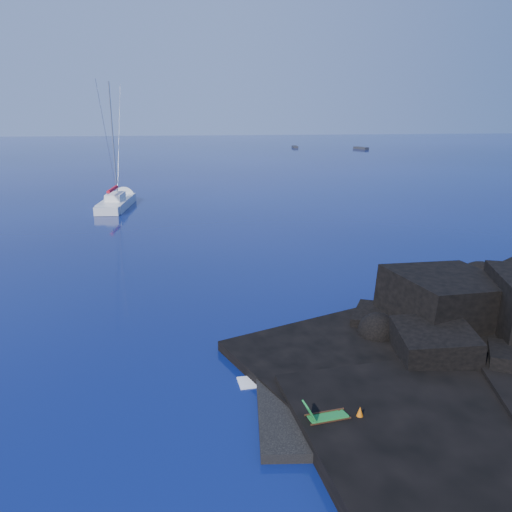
# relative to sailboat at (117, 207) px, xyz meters

# --- Properties ---
(ground) EXTENTS (400.00, 400.00, 0.00)m
(ground) POSITION_rel_sailboat_xyz_m (9.94, -41.52, 0.00)
(ground) COLOR #030C33
(ground) RESTS_ON ground
(beach) EXTENTS (9.08, 6.86, 0.70)m
(beach) POSITION_rel_sailboat_xyz_m (14.44, -41.02, 0.00)
(beach) COLOR black
(beach) RESTS_ON ground
(surf_foam) EXTENTS (10.00, 8.00, 0.06)m
(surf_foam) POSITION_rel_sailboat_xyz_m (14.94, -36.52, 0.00)
(surf_foam) COLOR white
(surf_foam) RESTS_ON ground
(sailboat) EXTENTS (3.82, 12.94, 13.36)m
(sailboat) POSITION_rel_sailboat_xyz_m (0.00, 0.00, 0.00)
(sailboat) COLOR silver
(sailboat) RESTS_ON ground
(deck_chair) EXTENTS (1.56, 0.86, 1.02)m
(deck_chair) POSITION_rel_sailboat_xyz_m (12.32, -42.35, 0.86)
(deck_chair) COLOR #1B7A2F
(deck_chair) RESTS_ON beach
(towel) EXTENTS (1.82, 1.56, 0.04)m
(towel) POSITION_rel_sailboat_xyz_m (14.95, -42.27, 0.37)
(towel) COLOR white
(towel) RESTS_ON beach
(sunbather) EXTENTS (1.55, 1.21, 0.23)m
(sunbather) POSITION_rel_sailboat_xyz_m (14.95, -42.27, 0.51)
(sunbather) COLOR tan
(sunbather) RESTS_ON towel
(marker_cone) EXTENTS (0.54, 0.54, 0.62)m
(marker_cone) POSITION_rel_sailboat_xyz_m (13.40, -42.40, 0.66)
(marker_cone) COLOR #D25F0B
(marker_cone) RESTS_ON beach
(distant_boat_a) EXTENTS (1.57, 4.31, 0.57)m
(distant_boat_a) POSITION_rel_sailboat_xyz_m (38.04, 84.78, 0.00)
(distant_boat_a) COLOR #28292D
(distant_boat_a) RESTS_ON ground
(distant_boat_b) EXTENTS (3.26, 4.86, 0.62)m
(distant_boat_b) POSITION_rel_sailboat_xyz_m (54.79, 77.21, 0.00)
(distant_boat_b) COLOR #26272B
(distant_boat_b) RESTS_ON ground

